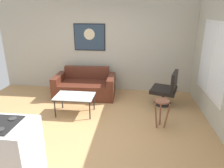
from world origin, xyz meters
The scene contains 8 objects.
ground centered at (0.00, 0.00, -0.02)m, with size 6.40×6.40×0.04m, color tan.
back_wall centered at (0.00, 2.42, 1.40)m, with size 6.40×0.05×2.80m, color #B1AB9A.
couch centered at (-0.47, 1.78, 0.28)m, with size 1.71×0.96×0.79m.
coffee_table centered at (-0.45, 0.67, 0.42)m, with size 0.90×0.58×0.46m.
armchair centered at (1.77, 1.40, 0.45)m, with size 0.77×0.79×0.91m.
bar_stool centered at (1.51, 0.27, 0.47)m, with size 0.35×0.34×0.62m.
wall_painting centered at (-0.42, 2.38, 1.60)m, with size 0.93×0.03×0.78m.
window centered at (2.59, 0.90, 1.33)m, with size 0.03×1.60×1.61m.
Camera 1 is at (0.92, -3.65, 2.31)m, focal length 33.04 mm.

